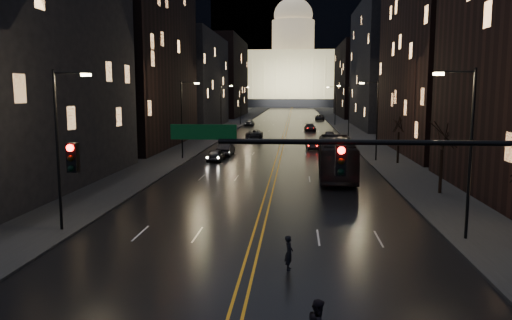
% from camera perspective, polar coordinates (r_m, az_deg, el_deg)
% --- Properties ---
extents(ground, '(900.00, 900.00, 0.00)m').
position_cam_1_polar(ground, '(18.11, -2.44, -17.76)').
color(ground, black).
rests_on(ground, ground).
extents(road, '(20.00, 320.00, 0.02)m').
position_cam_1_polar(road, '(146.42, 3.81, 4.80)').
color(road, black).
rests_on(road, ground).
extents(sidewalk_left, '(8.00, 320.00, 0.16)m').
position_cam_1_polar(sidewalk_left, '(147.28, -1.67, 4.86)').
color(sidewalk_left, black).
rests_on(sidewalk_left, ground).
extents(sidewalk_right, '(8.00, 320.00, 0.16)m').
position_cam_1_polar(sidewalk_right, '(146.89, 9.29, 4.75)').
color(sidewalk_right, black).
rests_on(sidewalk_right, ground).
extents(center_line, '(0.62, 320.00, 0.01)m').
position_cam_1_polar(center_line, '(146.42, 3.81, 4.81)').
color(center_line, orange).
rests_on(center_line, road).
extents(building_left_near, '(12.00, 28.00, 22.00)m').
position_cam_1_polar(building_left_near, '(44.72, -26.97, 11.10)').
color(building_left_near, black).
rests_on(building_left_near, ground).
extents(building_left_mid, '(12.00, 30.00, 28.00)m').
position_cam_1_polar(building_left_mid, '(74.14, -13.86, 12.43)').
color(building_left_mid, black).
rests_on(building_left_mid, ground).
extents(building_left_far, '(12.00, 34.00, 20.00)m').
position_cam_1_polar(building_left_far, '(110.65, -7.51, 8.94)').
color(building_left_far, black).
rests_on(building_left_far, ground).
extents(building_left_dist, '(12.00, 40.00, 24.00)m').
position_cam_1_polar(building_left_dist, '(157.94, -3.84, 9.38)').
color(building_left_dist, black).
rests_on(building_left_dist, ground).
extents(building_right_tall, '(12.00, 30.00, 38.00)m').
position_cam_1_polar(building_right_tall, '(69.76, 21.22, 16.58)').
color(building_right_tall, black).
rests_on(building_right_tall, ground).
extents(building_right_mid, '(12.00, 34.00, 26.00)m').
position_cam_1_polar(building_right_mid, '(109.97, 14.76, 10.32)').
color(building_right_mid, black).
rests_on(building_right_mid, ground).
extents(building_right_dist, '(12.00, 40.00, 22.00)m').
position_cam_1_polar(building_right_dist, '(157.38, 11.66, 8.88)').
color(building_right_dist, black).
rests_on(building_right_dist, ground).
extents(mountain_ridge, '(520.00, 60.00, 130.00)m').
position_cam_1_polar(mountain_ridge, '(402.10, 10.37, 15.93)').
color(mountain_ridge, black).
rests_on(mountain_ridge, ground).
extents(capitol, '(90.00, 50.00, 58.50)m').
position_cam_1_polar(capitol, '(266.37, 4.22, 9.87)').
color(capitol, black).
rests_on(capitol, ground).
extents(traffic_signal, '(17.29, 0.45, 7.00)m').
position_cam_1_polar(traffic_signal, '(16.87, 17.79, -1.82)').
color(traffic_signal, black).
rests_on(traffic_signal, ground).
extents(streetlamp_right_near, '(2.13, 0.25, 9.00)m').
position_cam_1_polar(streetlamp_right_near, '(27.77, 23.00, 1.57)').
color(streetlamp_right_near, black).
rests_on(streetlamp_right_near, ground).
extents(streetlamp_left_near, '(2.13, 0.25, 9.00)m').
position_cam_1_polar(streetlamp_left_near, '(29.31, -21.45, 1.95)').
color(streetlamp_left_near, black).
rests_on(streetlamp_left_near, ground).
extents(streetlamp_right_mid, '(2.13, 0.25, 9.00)m').
position_cam_1_polar(streetlamp_right_mid, '(56.95, 13.50, 4.90)').
color(streetlamp_right_mid, black).
rests_on(streetlamp_right_mid, ground).
extents(streetlamp_left_mid, '(2.13, 0.25, 9.00)m').
position_cam_1_polar(streetlamp_left_mid, '(57.72, -8.31, 5.07)').
color(streetlamp_left_mid, black).
rests_on(streetlamp_left_mid, ground).
extents(streetlamp_right_far, '(2.13, 0.25, 9.00)m').
position_cam_1_polar(streetlamp_right_far, '(86.69, 10.46, 5.93)').
color(streetlamp_right_far, black).
rests_on(streetlamp_right_far, ground).
extents(streetlamp_left_far, '(2.13, 0.25, 9.00)m').
position_cam_1_polar(streetlamp_left_far, '(87.20, -3.90, 6.06)').
color(streetlamp_left_far, black).
rests_on(streetlamp_left_far, ground).
extents(streetlamp_right_dist, '(2.13, 0.25, 9.00)m').
position_cam_1_polar(streetlamp_right_dist, '(116.56, 8.97, 6.44)').
color(streetlamp_right_dist, black).
rests_on(streetlamp_right_dist, ground).
extents(streetlamp_left_dist, '(2.13, 0.25, 9.00)m').
position_cam_1_polar(streetlamp_left_dist, '(116.94, -1.73, 6.53)').
color(streetlamp_left_dist, black).
rests_on(streetlamp_left_dist, ground).
extents(tree_right_mid, '(2.40, 2.40, 6.65)m').
position_cam_1_polar(tree_right_mid, '(39.88, 20.56, 2.62)').
color(tree_right_mid, black).
rests_on(tree_right_mid, ground).
extents(tree_right_far, '(2.40, 2.40, 6.65)m').
position_cam_1_polar(tree_right_far, '(55.40, 16.04, 4.15)').
color(tree_right_far, black).
rests_on(tree_right_far, ground).
extents(bus, '(3.45, 13.07, 3.61)m').
position_cam_1_polar(bus, '(45.99, 9.17, 0.25)').
color(bus, black).
rests_on(bus, ground).
extents(oncoming_car_a, '(1.77, 4.20, 1.42)m').
position_cam_1_polar(oncoming_car_a, '(56.17, -4.63, 0.57)').
color(oncoming_car_a, black).
rests_on(oncoming_car_a, ground).
extents(oncoming_car_b, '(1.80, 4.61, 1.50)m').
position_cam_1_polar(oncoming_car_b, '(61.05, -3.45, 1.20)').
color(oncoming_car_b, black).
rests_on(oncoming_car_b, ground).
extents(oncoming_car_c, '(2.70, 5.72, 1.58)m').
position_cam_1_polar(oncoming_car_c, '(82.89, -0.18, 3.01)').
color(oncoming_car_c, black).
rests_on(oncoming_car_c, ground).
extents(oncoming_car_d, '(2.05, 4.85, 1.40)m').
position_cam_1_polar(oncoming_car_d, '(112.96, -0.77, 4.26)').
color(oncoming_car_d, black).
rests_on(oncoming_car_d, ground).
extents(receding_car_a, '(1.82, 4.39, 1.41)m').
position_cam_1_polar(receding_car_a, '(67.64, 6.44, 1.78)').
color(receding_car_a, black).
rests_on(receding_car_a, ground).
extents(receding_car_b, '(1.87, 4.45, 1.51)m').
position_cam_1_polar(receding_car_b, '(81.41, 8.43, 2.81)').
color(receding_car_b, black).
rests_on(receding_car_b, ground).
extents(receding_car_c, '(2.40, 5.19, 1.47)m').
position_cam_1_polar(receding_car_c, '(98.52, 6.20, 3.70)').
color(receding_car_c, black).
rests_on(receding_car_c, ground).
extents(receding_car_d, '(2.76, 5.51, 1.50)m').
position_cam_1_polar(receding_car_d, '(136.43, 7.30, 4.84)').
color(receding_car_d, black).
rests_on(receding_car_d, ground).
extents(pedestrian_a, '(0.40, 0.59, 1.56)m').
position_cam_1_polar(pedestrian_a, '(22.34, 3.79, -10.54)').
color(pedestrian_a, black).
rests_on(pedestrian_a, ground).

